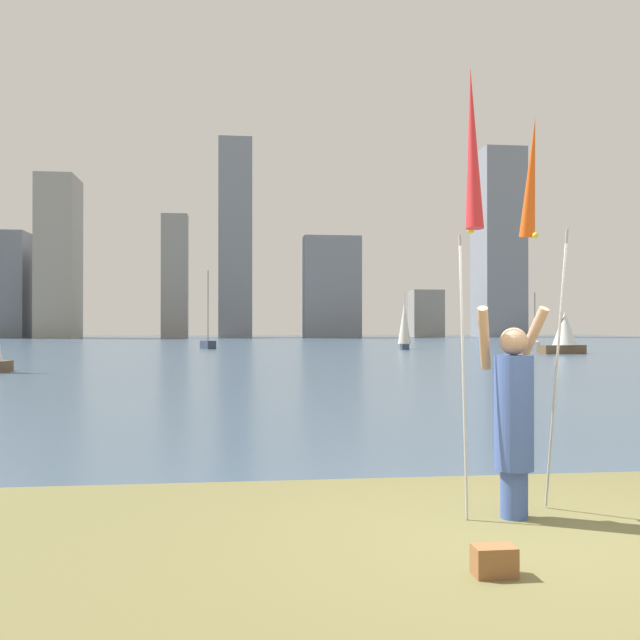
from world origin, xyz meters
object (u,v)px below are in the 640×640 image
object	(u,v)px
person	(514,413)
sailboat_2	(564,334)
sailboat_0	(404,326)
sailboat_3	(208,344)
kite_flag_right	(532,186)
kite_flag_left	(472,156)
sailboat_5	(535,344)
bag	(494,561)

from	to	relation	value
person	sailboat_2	distance (m)	40.49
sailboat_0	sailboat_3	bearing A→B (deg)	168.75
kite_flag_right	sailboat_2	size ratio (longest dim) A/B	0.99
kite_flag_left	kite_flag_right	xyz separation A→B (m)	(0.89, 0.80, -0.10)
person	sailboat_3	xyz separation A→B (m)	(-4.20, 48.35, -0.57)
sailboat_2	kite_flag_right	bearing A→B (deg)	-115.61
kite_flag_right	sailboat_3	size ratio (longest dim) A/B	0.67
kite_flag_right	sailboat_0	xyz separation A→B (m)	(9.42, 44.93, -1.46)
sailboat_2	sailboat_3	world-z (taller)	sailboat_3
sailboat_3	sailboat_5	bearing A→B (deg)	-1.81
sailboat_3	sailboat_0	bearing A→B (deg)	-11.25
kite_flag_right	sailboat_5	distance (m)	51.13
sailboat_2	sailboat_3	distance (m)	24.86
sailboat_2	sailboat_5	xyz separation A→B (m)	(2.90, 11.12, -0.92)
kite_flag_right	bag	bearing A→B (deg)	-119.15
sailboat_5	sailboat_3	bearing A→B (deg)	178.19
kite_flag_left	sailboat_3	distance (m)	48.75
kite_flag_left	bag	distance (m)	3.42
kite_flag_left	sailboat_0	world-z (taller)	sailboat_0
sailboat_3	kite_flag_left	bearing A→B (deg)	-85.58
person	sailboat_2	size ratio (longest dim) A/B	0.50
person	kite_flag_left	distance (m)	2.35
person	sailboat_3	bearing A→B (deg)	76.06
kite_flag_left	bag	size ratio (longest dim) A/B	13.79
bag	sailboat_3	bearing A→B (deg)	93.98
person	bag	size ratio (longest dim) A/B	6.57
bag	kite_flag_left	bearing A→B (deg)	77.79
person	sailboat_3	world-z (taller)	sailboat_3
kite_flag_right	sailboat_5	xyz separation A→B (m)	(20.07, 46.94, -2.85)
person	sailboat_0	distance (m)	46.61
sailboat_0	sailboat_3	xyz separation A→B (m)	(-14.06, 2.80, -1.32)
kite_flag_right	sailboat_0	bearing A→B (deg)	78.16
sailboat_5	sailboat_0	bearing A→B (deg)	-169.28
sailboat_0	sailboat_2	size ratio (longest dim) A/B	1.11
person	sailboat_5	distance (m)	51.81
sailboat_2	sailboat_5	world-z (taller)	sailboat_5
bag	sailboat_3	size ratio (longest dim) A/B	0.05
bag	sailboat_0	distance (m)	48.24
person	sailboat_3	size ratio (longest dim) A/B	0.34
sailboat_0	person	bearing A→B (deg)	-102.22
person	kite_flag_right	size ratio (longest dim) A/B	0.51
kite_flag_left	sailboat_3	bearing A→B (deg)	94.42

